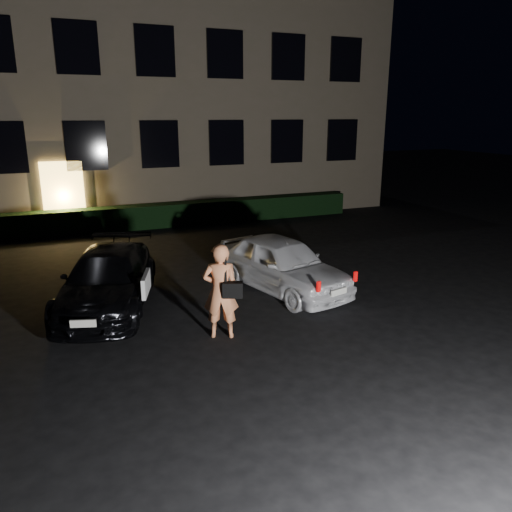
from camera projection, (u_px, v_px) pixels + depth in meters
name	position (u px, v px, depth m)	size (l,w,h in m)	color
ground	(286.00, 337.00, 9.48)	(80.00, 80.00, 0.00)	black
building	(136.00, 67.00, 21.17)	(20.00, 8.11, 12.00)	#6A604C
hedge	(166.00, 215.00, 18.71)	(15.00, 0.70, 0.85)	black
sedan	(108.00, 279.00, 10.85)	(2.91, 4.57, 1.23)	black
hatch	(282.00, 264.00, 11.85)	(2.46, 4.10, 1.31)	white
man	(221.00, 291.00, 9.27)	(0.78, 0.66, 1.83)	#E18655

